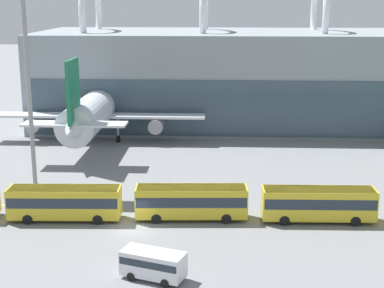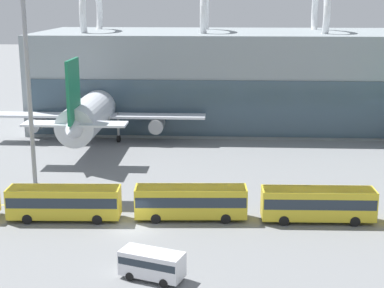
{
  "view_description": "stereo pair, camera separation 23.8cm",
  "coord_description": "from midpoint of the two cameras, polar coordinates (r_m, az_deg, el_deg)",
  "views": [
    {
      "loc": [
        8.26,
        -52.32,
        21.71
      ],
      "look_at": [
        4.66,
        18.02,
        4.0
      ],
      "focal_mm": 55.0,
      "sensor_mm": 36.0,
      "label": 1
    },
    {
      "loc": [
        8.5,
        -52.31,
        21.71
      ],
      "look_at": [
        4.66,
        18.02,
        4.0
      ],
      "focal_mm": 55.0,
      "sensor_mm": 36.0,
      "label": 2
    }
  ],
  "objects": [
    {
      "name": "shuttle_bus_2",
      "position": [
        58.82,
        -0.18,
        -5.49
      ],
      "size": [
        11.22,
        3.23,
        3.36
      ],
      "rotation": [
        0.0,
        0.0,
        0.05
      ],
      "color": "gold",
      "rests_on": "ground_plane"
    },
    {
      "name": "service_van_foreground",
      "position": [
        47.27,
        -3.93,
        -11.44
      ],
      "size": [
        5.45,
        3.61,
        2.29
      ],
      "rotation": [
        0.0,
        0.0,
        2.8
      ],
      "color": "silver",
      "rests_on": "ground_plane"
    },
    {
      "name": "shuttle_bus_3",
      "position": [
        59.58,
        12.05,
        -5.56
      ],
      "size": [
        11.16,
        2.91,
        3.36
      ],
      "rotation": [
        0.0,
        0.0,
        0.02
      ],
      "color": "gold",
      "rests_on": "ground_plane"
    },
    {
      "name": "ground_plane",
      "position": [
        57.25,
        -5.77,
        -8.24
      ],
      "size": [
        440.0,
        440.0,
        0.0
      ],
      "primitive_type": "plane",
      "color": "slate"
    },
    {
      "name": "airliner_at_gate_near",
      "position": [
        91.4,
        -9.32,
        3.41
      ],
      "size": [
        33.38,
        36.79,
        13.99
      ],
      "rotation": [
        0.0,
        0.0,
        1.58
      ],
      "color": "silver",
      "rests_on": "ground_plane"
    },
    {
      "name": "floodlight_mast",
      "position": [
        69.6,
        -16.03,
        10.94
      ],
      "size": [
        3.2,
        3.2,
        24.14
      ],
      "color": "gray",
      "rests_on": "ground_plane"
    },
    {
      "name": "shuttle_bus_1",
      "position": [
        60.0,
        -12.36,
        -5.44
      ],
      "size": [
        11.19,
        3.08,
        3.36
      ],
      "rotation": [
        0.0,
        0.0,
        0.04
      ],
      "color": "gold",
      "rests_on": "ground_plane"
    }
  ]
}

